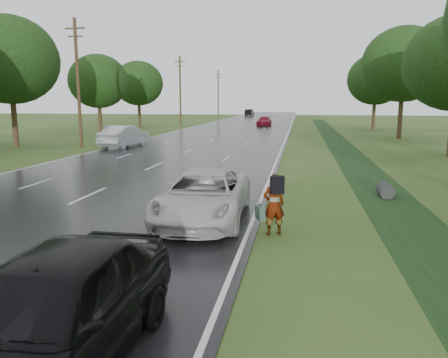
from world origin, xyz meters
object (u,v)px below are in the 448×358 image
Objects in this scene: pedestrian at (273,204)px; dark_sedan at (52,313)px; silver_sedan at (124,136)px; white_pickup at (204,196)px.

dark_sedan reaches higher than pedestrian.
silver_sedan is (-10.71, 28.30, -0.01)m from dark_sedan.
white_pickup is 1.07× the size of dark_sedan.
pedestrian is 0.34× the size of dark_sedan.
dark_sedan is (-2.54, -6.93, 0.03)m from pedestrian.
white_pickup is at bearing 126.42° from silver_sedan.
pedestrian reaches higher than white_pickup.
white_pickup is 1.04× the size of silver_sedan.
silver_sedan is at bearing -80.26° from pedestrian.
pedestrian is at bearing -26.78° from white_pickup.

